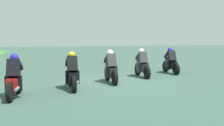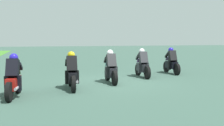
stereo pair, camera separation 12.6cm
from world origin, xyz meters
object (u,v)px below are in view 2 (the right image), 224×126
object	(u,v)px
rider_lane_b	(143,65)
rider_lane_c	(111,69)
rider_lane_a	(172,63)
rider_lane_d	(72,74)
rider_lane_e	(14,79)

from	to	relation	value
rider_lane_b	rider_lane_c	world-z (taller)	same
rider_lane_a	rider_lane_b	distance (m)	2.34
rider_lane_c	rider_lane_d	xyz separation A→B (m)	(-1.02, 1.92, 0.00)
rider_lane_d	rider_lane_e	distance (m)	2.30
rider_lane_a	rider_lane_b	xyz separation A→B (m)	(-0.86, 2.17, 0.00)
rider_lane_a	rider_lane_d	xyz separation A→B (m)	(-3.15, 6.19, 0.00)
rider_lane_d	rider_lane_a	bearing A→B (deg)	-60.35
rider_lane_a	rider_lane_e	xyz separation A→B (m)	(-4.08, 8.30, 0.00)
rider_lane_a	rider_lane_d	bearing A→B (deg)	120.89
rider_lane_d	rider_lane_e	xyz separation A→B (m)	(-0.92, 2.11, 0.00)
rider_lane_b	rider_lane_e	size ratio (longest dim) A/B	1.00
rider_lane_a	rider_lane_d	world-z (taller)	same
rider_lane_b	rider_lane_c	xyz separation A→B (m)	(-1.27, 2.10, 0.00)
rider_lane_b	rider_lane_e	world-z (taller)	same
rider_lane_a	rider_lane_e	bearing A→B (deg)	120.04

